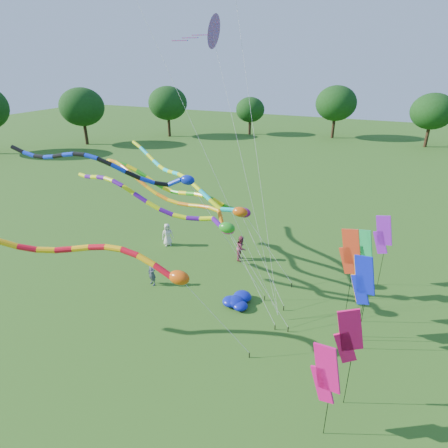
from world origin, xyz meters
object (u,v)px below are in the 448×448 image
at_px(tube_kite_red, 87,254).
at_px(person_c, 241,248).
at_px(person_a, 167,235).
at_px(tube_kite_orange, 174,198).
at_px(blue_nylon_heap, 237,298).
at_px(person_b, 152,273).

relative_size(tube_kite_red, person_c, 8.06).
bearing_deg(person_c, tube_kite_red, 152.27).
relative_size(tube_kite_red, person_a, 8.33).
distance_m(tube_kite_red, person_c, 11.38).
height_order(tube_kite_orange, person_c, tube_kite_orange).
height_order(tube_kite_orange, blue_nylon_heap, tube_kite_orange).
relative_size(blue_nylon_heap, person_a, 1.03).
distance_m(person_a, person_b, 5.30).
bearing_deg(person_c, person_a, 83.50).
relative_size(person_a, person_b, 1.03).
distance_m(tube_kite_orange, blue_nylon_heap, 6.84).
bearing_deg(tube_kite_orange, person_c, 70.26).
xyz_separation_m(tube_kite_red, person_b, (-0.24, 5.01, -3.83)).
xyz_separation_m(tube_kite_red, blue_nylon_heap, (5.15, 5.50, -4.43)).
bearing_deg(person_a, person_b, -111.98).
relative_size(blue_nylon_heap, person_b, 1.06).
height_order(tube_kite_red, blue_nylon_heap, tube_kite_red).
height_order(blue_nylon_heap, person_b, person_b).
distance_m(tube_kite_orange, person_a, 6.15).
bearing_deg(tube_kite_red, blue_nylon_heap, 33.95).
xyz_separation_m(tube_kite_red, tube_kite_orange, (0.64, 6.66, 0.57)).
bearing_deg(person_b, blue_nylon_heap, 26.56).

